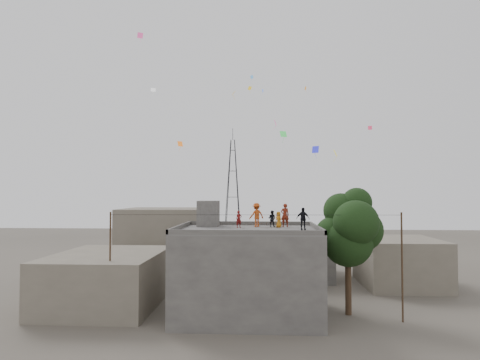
% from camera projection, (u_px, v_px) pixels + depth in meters
% --- Properties ---
extents(ground, '(140.00, 140.00, 0.00)m').
position_uv_depth(ground, '(248.00, 315.00, 28.56)').
color(ground, '#49443C').
rests_on(ground, ground).
extents(main_building, '(10.00, 8.00, 6.10)m').
position_uv_depth(main_building, '(248.00, 272.00, 28.66)').
color(main_building, '#464441').
rests_on(main_building, ground).
extents(parapet, '(10.00, 8.00, 0.30)m').
position_uv_depth(parapet, '(248.00, 227.00, 28.77)').
color(parapet, '#464441').
rests_on(parapet, main_building).
extents(stair_head_box, '(1.60, 1.80, 2.00)m').
position_uv_depth(stair_head_box, '(208.00, 213.00, 31.57)').
color(stair_head_box, '#464441').
rests_on(stair_head_box, main_building).
extents(neighbor_west, '(8.00, 10.00, 4.00)m').
position_uv_depth(neighbor_west, '(108.00, 279.00, 31.22)').
color(neighbor_west, '#655D50').
rests_on(neighbor_west, ground).
extents(neighbor_north, '(12.00, 9.00, 5.00)m').
position_uv_depth(neighbor_north, '(271.00, 252.00, 42.51)').
color(neighbor_north, '#464441').
rests_on(neighbor_north, ground).
extents(neighbor_northwest, '(9.00, 8.00, 7.00)m').
position_uv_depth(neighbor_northwest, '(164.00, 239.00, 45.19)').
color(neighbor_northwest, '#655D50').
rests_on(neighbor_northwest, ground).
extents(neighbor_east, '(7.00, 8.00, 4.40)m').
position_uv_depth(neighbor_east, '(399.00, 262.00, 37.85)').
color(neighbor_east, '#655D50').
rests_on(neighbor_east, ground).
extents(tree, '(4.90, 4.60, 9.10)m').
position_uv_depth(tree, '(350.00, 229.00, 28.96)').
color(tree, black).
rests_on(tree, ground).
extents(utility_line, '(20.12, 0.62, 7.40)m').
position_uv_depth(utility_line, '(254.00, 264.00, 27.42)').
color(utility_line, black).
rests_on(utility_line, ground).
extents(transmission_tower, '(2.97, 2.97, 20.01)m').
position_uv_depth(transmission_tower, '(233.00, 191.00, 69.01)').
color(transmission_tower, black).
rests_on(transmission_tower, ground).
extents(person_red_adult, '(0.72, 0.53, 1.79)m').
position_uv_depth(person_red_adult, '(285.00, 215.00, 30.86)').
color(person_red_adult, maroon).
rests_on(person_red_adult, main_building).
extents(person_orange_child, '(0.68, 0.69, 1.20)m').
position_uv_depth(person_orange_child, '(279.00, 219.00, 30.33)').
color(person_orange_child, '#C47016').
rests_on(person_orange_child, main_building).
extents(person_dark_child, '(0.75, 0.68, 1.27)m').
position_uv_depth(person_dark_child, '(272.00, 219.00, 30.82)').
color(person_dark_child, black).
rests_on(person_dark_child, main_building).
extents(person_dark_adult, '(0.95, 0.46, 1.58)m').
position_uv_depth(person_dark_adult, '(303.00, 219.00, 28.27)').
color(person_dark_adult, black).
rests_on(person_dark_adult, main_building).
extents(person_orange_adult, '(1.37, 1.15, 1.84)m').
position_uv_depth(person_orange_adult, '(257.00, 215.00, 31.00)').
color(person_orange_adult, '#B54514').
rests_on(person_orange_adult, main_building).
extents(person_red_child, '(0.55, 0.49, 1.27)m').
position_uv_depth(person_red_child, '(239.00, 219.00, 30.18)').
color(person_red_child, maroon).
rests_on(person_red_child, main_building).
extents(kites, '(21.61, 16.62, 10.42)m').
position_uv_depth(kites, '(262.00, 115.00, 36.33)').
color(kites, orange).
rests_on(kites, ground).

